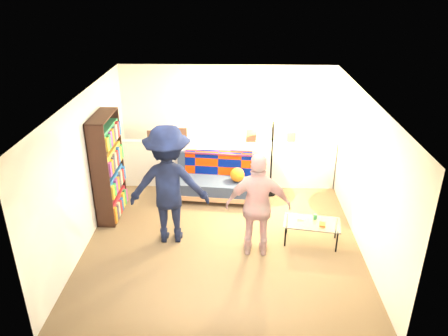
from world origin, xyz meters
The scene contains 10 objects.
ground centered at (0.00, 0.00, 0.00)m, with size 5.00×5.00×0.00m, color brown.
room_shell centered at (0.00, 0.47, 1.67)m, with size 4.60×5.05×2.45m.
half_wall_ledge centered at (0.00, 1.80, 0.50)m, with size 4.45×0.15×1.00m, color silver.
ledge_decor centered at (-0.23, 1.78, 1.18)m, with size 2.97×0.02×0.45m.
futon_sofa centered at (-0.15, 1.34, 0.35)m, with size 1.81×0.99×0.75m.
bookshelf centered at (-2.08, 0.57, 0.90)m, with size 0.32×0.96×1.92m.
coffee_table centered at (1.47, -0.24, 0.36)m, with size 0.98×0.65×0.48m.
floor_lamp centered at (0.91, 1.47, 1.16)m, with size 0.36×0.29×1.63m.
person_left centered at (-0.87, -0.19, 1.01)m, with size 1.30×0.75×2.01m, color black.
person_right centered at (0.56, -0.56, 0.86)m, with size 1.00×0.42×1.71m, color pink.
Camera 1 is at (0.21, -6.42, 4.19)m, focal length 35.00 mm.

